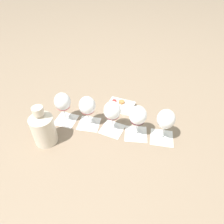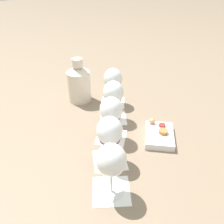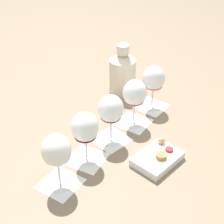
{
  "view_description": "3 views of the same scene",
  "coord_description": "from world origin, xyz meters",
  "px_view_note": "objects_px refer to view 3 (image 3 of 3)",
  "views": [
    {
      "loc": [
        0.69,
        -0.26,
        0.74
      ],
      "look_at": [
        0.0,
        -0.0,
        0.11
      ],
      "focal_mm": 32.0,
      "sensor_mm": 36.0,
      "label": 1
    },
    {
      "loc": [
        0.41,
        0.59,
        0.58
      ],
      "look_at": [
        0.0,
        -0.0,
        0.11
      ],
      "focal_mm": 38.0,
      "sensor_mm": 36.0,
      "label": 2
    },
    {
      "loc": [
        -0.01,
        0.92,
        0.72
      ],
      "look_at": [
        0.0,
        -0.0,
        0.11
      ],
      "focal_mm": 55.0,
      "sensor_mm": 36.0,
      "label": 3
    }
  ],
  "objects_px": {
    "wine_glass_0": "(154,80)",
    "snack_dish": "(158,158)",
    "wine_glass_3": "(85,129)",
    "wine_glass_4": "(57,153)",
    "wine_glass_1": "(135,95)",
    "ceramic_vase": "(123,72)",
    "wine_glass_2": "(111,112)"
  },
  "relations": [
    {
      "from": "wine_glass_1",
      "to": "wine_glass_4",
      "type": "distance_m",
      "value": 0.38
    },
    {
      "from": "wine_glass_2",
      "to": "wine_glass_4",
      "type": "height_order",
      "value": "same"
    },
    {
      "from": "wine_glass_3",
      "to": "wine_glass_4",
      "type": "height_order",
      "value": "same"
    },
    {
      "from": "wine_glass_3",
      "to": "ceramic_vase",
      "type": "bearing_deg",
      "value": -105.07
    },
    {
      "from": "wine_glass_2",
      "to": "wine_glass_3",
      "type": "height_order",
      "value": "same"
    },
    {
      "from": "wine_glass_1",
      "to": "wine_glass_2",
      "type": "xyz_separation_m",
      "value": [
        0.08,
        0.11,
        0.0
      ]
    },
    {
      "from": "wine_glass_3",
      "to": "snack_dish",
      "type": "bearing_deg",
      "value": 178.17
    },
    {
      "from": "wine_glass_0",
      "to": "wine_glass_2",
      "type": "bearing_deg",
      "value": 54.33
    },
    {
      "from": "wine_glass_3",
      "to": "ceramic_vase",
      "type": "distance_m",
      "value": 0.44
    },
    {
      "from": "snack_dish",
      "to": "wine_glass_2",
      "type": "bearing_deg",
      "value": -34.77
    },
    {
      "from": "wine_glass_2",
      "to": "ceramic_vase",
      "type": "distance_m",
      "value": 0.33
    },
    {
      "from": "wine_glass_1",
      "to": "snack_dish",
      "type": "xyz_separation_m",
      "value": [
        -0.07,
        0.21,
        -0.1
      ]
    },
    {
      "from": "wine_glass_4",
      "to": "snack_dish",
      "type": "bearing_deg",
      "value": -160.78
    },
    {
      "from": "wine_glass_1",
      "to": "snack_dish",
      "type": "height_order",
      "value": "wine_glass_1"
    },
    {
      "from": "wine_glass_4",
      "to": "snack_dish",
      "type": "relative_size",
      "value": 0.95
    },
    {
      "from": "wine_glass_0",
      "to": "ceramic_vase",
      "type": "bearing_deg",
      "value": -45.36
    },
    {
      "from": "wine_glass_3",
      "to": "wine_glass_4",
      "type": "bearing_deg",
      "value": 57.67
    },
    {
      "from": "wine_glass_0",
      "to": "snack_dish",
      "type": "bearing_deg",
      "value": 88.76
    },
    {
      "from": "wine_glass_0",
      "to": "wine_glass_3",
      "type": "relative_size",
      "value": 1.0
    },
    {
      "from": "wine_glass_3",
      "to": "snack_dish",
      "type": "distance_m",
      "value": 0.24
    },
    {
      "from": "wine_glass_1",
      "to": "ceramic_vase",
      "type": "bearing_deg",
      "value": -79.94
    },
    {
      "from": "wine_glass_1",
      "to": "wine_glass_3",
      "type": "bearing_deg",
      "value": 52.53
    },
    {
      "from": "wine_glass_2",
      "to": "ceramic_vase",
      "type": "relative_size",
      "value": 0.83
    },
    {
      "from": "ceramic_vase",
      "to": "snack_dish",
      "type": "xyz_separation_m",
      "value": [
        -0.11,
        0.43,
        -0.08
      ]
    },
    {
      "from": "snack_dish",
      "to": "ceramic_vase",
      "type": "bearing_deg",
      "value": -76.11
    },
    {
      "from": "wine_glass_0",
      "to": "snack_dish",
      "type": "distance_m",
      "value": 0.33
    },
    {
      "from": "wine_glass_3",
      "to": "wine_glass_4",
      "type": "relative_size",
      "value": 1.0
    },
    {
      "from": "wine_glass_0",
      "to": "wine_glass_4",
      "type": "xyz_separation_m",
      "value": [
        0.3,
        0.42,
        -0.0
      ]
    },
    {
      "from": "snack_dish",
      "to": "wine_glass_3",
      "type": "bearing_deg",
      "value": -1.83
    },
    {
      "from": "wine_glass_1",
      "to": "wine_glass_0",
      "type": "bearing_deg",
      "value": -124.26
    },
    {
      "from": "wine_glass_0",
      "to": "ceramic_vase",
      "type": "distance_m",
      "value": 0.16
    },
    {
      "from": "wine_glass_0",
      "to": "wine_glass_1",
      "type": "relative_size",
      "value": 1.0
    }
  ]
}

